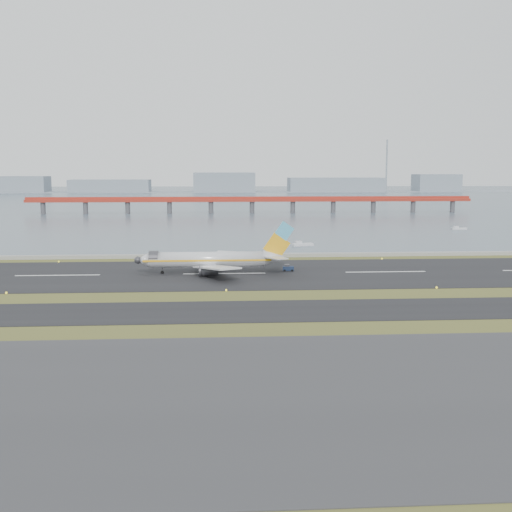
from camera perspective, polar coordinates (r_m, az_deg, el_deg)
The scene contains 12 objects.
ground at distance 127.09m, azimuth -2.60°, elevation -3.78°, with size 1000.00×1000.00×0.00m, color #384518.
apron_strip at distance 74.00m, azimuth -1.67°, elevation -12.23°, with size 1000.00×50.00×0.10m, color #323134.
taxiway_strip at distance 115.35m, azimuth -2.47°, elevation -4.94°, with size 1000.00×18.00×0.10m, color black.
runway_strip at distance 156.59m, azimuth -2.83°, elevation -1.59°, with size 1000.00×45.00×0.10m, color black.
seawall at distance 186.20m, azimuth -2.99°, elevation 0.03°, with size 1000.00×2.50×1.00m, color gray.
bay_water at distance 585.08m, azimuth -3.56°, elevation 5.19°, with size 1400.00×800.00×1.30m, color #42505E.
red_pier at distance 375.64m, azimuth -0.36°, elevation 4.94°, with size 260.00×5.00×10.20m.
far_shoreline at distance 744.96m, azimuth -2.57°, elevation 6.20°, with size 1400.00×80.00×60.50m.
airliner at distance 156.81m, azimuth -3.80°, elevation -0.32°, with size 38.52×32.89×12.80m.
pushback_tug at distance 160.45m, azimuth 2.87°, elevation -1.07°, with size 2.82×1.77×1.75m.
workboat_near at distance 214.28m, azimuth 4.11°, elevation 1.04°, with size 7.41×3.94×1.72m.
workboat_far at distance 285.55m, azimuth 17.56°, elevation 2.35°, with size 6.37×2.16×1.53m.
Camera 1 is at (-2.49, -124.53, 25.24)m, focal length 45.00 mm.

